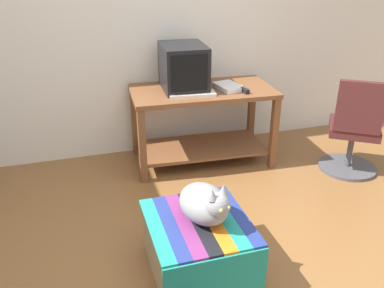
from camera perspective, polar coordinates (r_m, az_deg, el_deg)
ground_plane at (r=2.70m, az=4.33°, el=-18.36°), size 14.00×14.00×0.00m
back_wall at (r=3.97m, az=-6.07°, el=17.00°), size 8.00×0.10×2.60m
desk at (r=3.85m, az=1.42°, el=4.30°), size 1.31×0.73×0.71m
tv_monitor at (r=3.72m, az=-1.17°, el=10.39°), size 0.40×0.50×0.39m
keyboard at (r=3.60m, az=0.01°, el=6.88°), size 0.42×0.20×0.02m
book at (r=3.78m, az=5.00°, el=7.82°), size 0.23×0.31×0.04m
ottoman_with_blanket at (r=2.67m, az=0.87°, el=-13.68°), size 0.61×0.67×0.36m
cat at (r=2.50m, az=1.92°, el=-8.16°), size 0.38×0.44×0.30m
office_chair at (r=3.94m, az=21.28°, el=1.44°), size 0.58×0.58×0.89m
stapler at (r=3.69m, az=7.22°, el=7.29°), size 0.05×0.11×0.04m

